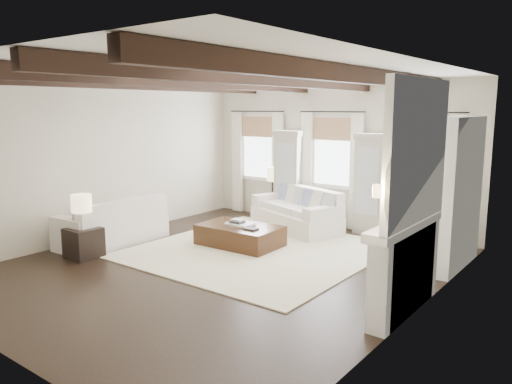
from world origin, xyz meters
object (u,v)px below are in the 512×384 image
Objects in this scene: sofa_back at (298,213)px; side_table_front at (84,243)px; side_table_back at (275,206)px; ottoman at (240,236)px; sofa_left at (115,226)px.

side_table_front is (-1.92, -4.05, -0.11)m from sofa_back.
ottoman is at bearing -70.10° from side_table_back.
sofa_left reaches higher than ottoman.
sofa_back is at bearing 64.65° from side_table_front.
side_table_front is (-1.73, -2.27, 0.07)m from ottoman.
side_table_back is (-0.85, 2.36, 0.10)m from ottoman.
side_table_back reaches higher than ottoman.
side_table_back is (-1.04, 0.58, -0.07)m from sofa_back.
side_table_front is 0.87× the size of side_table_back.
sofa_back reaches higher than side_table_front.
side_table_front is 4.71m from side_table_back.
ottoman is 2.51m from side_table_back.
ottoman is 2.88× the size of side_table_front.
sofa_left is 1.39× the size of ottoman.
sofa_left is at bearing -107.83° from side_table_back.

